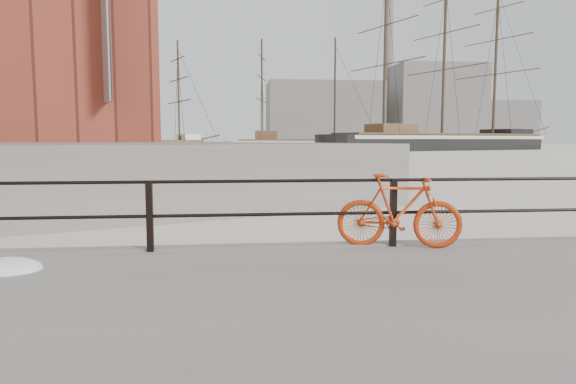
# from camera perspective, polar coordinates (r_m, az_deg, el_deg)

# --- Properties ---
(bicycle) EXTENTS (1.79, 0.69, 1.08)m
(bicycle) POSITION_cam_1_polar(r_m,az_deg,el_deg) (7.61, 12.25, -2.06)
(bicycle) COLOR #B8320C
(bicycle) RESTS_ON promenade
(barque_black) EXTENTS (61.14, 39.70, 33.09)m
(barque_black) POSITION_cam_1_polar(r_m,az_deg,el_deg) (96.85, 16.68, 4.47)
(barque_black) COLOR black
(barque_black) RESTS_ON ground
(schooner_mid) EXTENTS (30.54, 17.72, 20.64)m
(schooner_mid) POSITION_cam_1_polar(r_m,az_deg,el_deg) (92.66, 1.13, 4.66)
(schooner_mid) COLOR silver
(schooner_mid) RESTS_ON ground
(schooner_left) EXTENTS (26.40, 19.80, 18.29)m
(schooner_left) POSITION_cam_1_polar(r_m,az_deg,el_deg) (82.84, -15.53, 4.31)
(schooner_left) COLOR white
(schooner_left) RESTS_ON ground
(industrial_west) EXTENTS (32.00, 18.00, 18.00)m
(industrial_west) POSITION_cam_1_polar(r_m,az_deg,el_deg) (149.82, 3.93, 8.54)
(industrial_west) COLOR gray
(industrial_west) RESTS_ON ground
(industrial_mid) EXTENTS (26.00, 20.00, 24.00)m
(industrial_mid) POSITION_cam_1_polar(r_m,az_deg,el_deg) (164.40, 15.89, 9.14)
(industrial_mid) COLOR gray
(industrial_mid) RESTS_ON ground
(industrial_east) EXTENTS (20.00, 16.00, 14.00)m
(industrial_east) POSITION_cam_1_polar(r_m,az_deg,el_deg) (178.40, 22.16, 7.05)
(industrial_east) COLOR gray
(industrial_east) RESTS_ON ground
(smokestack) EXTENTS (2.80, 2.80, 44.00)m
(smokestack) POSITION_cam_1_polar(r_m,az_deg,el_deg) (165.73, 11.05, 12.70)
(smokestack) COLOR gray
(smokestack) RESTS_ON ground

